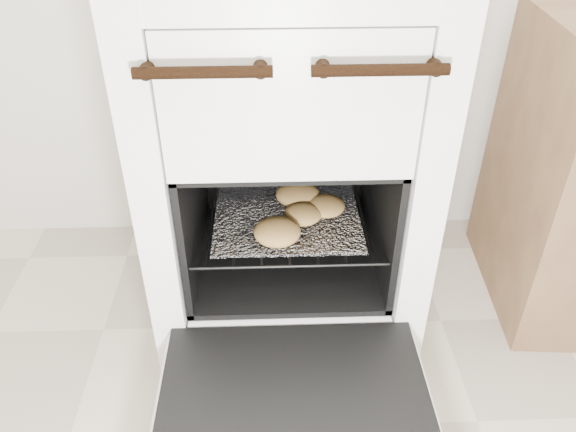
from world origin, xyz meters
The scene contains 5 objects.
stove centered at (-0.13, 1.14, 0.49)m, with size 0.65×0.73×1.00m.
oven_door centered at (-0.13, 0.59, 0.22)m, with size 0.59×0.46×0.04m.
oven_rack centered at (-0.13, 1.07, 0.38)m, with size 0.47×0.46×0.01m.
foil_sheet centered at (-0.13, 1.04, 0.39)m, with size 0.37×0.33×0.01m, color silver.
baked_rolls centered at (-0.10, 1.02, 0.42)m, with size 0.27×0.32×0.05m.
Camera 1 is at (-0.17, -0.14, 1.21)m, focal length 35.00 mm.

